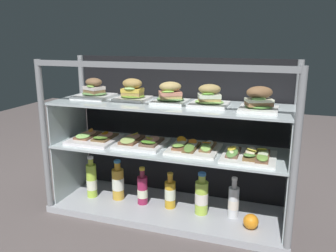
{
  "coord_description": "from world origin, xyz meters",
  "views": [
    {
      "loc": [
        0.58,
        -1.7,
        0.97
      ],
      "look_at": [
        0.0,
        0.0,
        0.51
      ],
      "focal_mm": 37.39,
      "sensor_mm": 36.0,
      "label": 1
    }
  ],
  "objects": [
    {
      "name": "juice_bottle_front_left_end",
      "position": [
        -0.15,
        -0.01,
        0.12
      ],
      "size": [
        0.06,
        0.06,
        0.22
      ],
      "color": "#A0224B",
      "rests_on": "case_base_deck"
    },
    {
      "name": "plated_roll_sandwich_far_left",
      "position": [
        -0.22,
        0.04,
        0.67
      ],
      "size": [
        0.17,
        0.17,
        0.12
      ],
      "color": "white",
      "rests_on": "shelf_upper_glass"
    },
    {
      "name": "case_base_deck",
      "position": [
        0.0,
        0.0,
        0.02
      ],
      "size": [
        1.31,
        0.43,
        0.04
      ],
      "primitive_type": "cube",
      "color": "#B1B4BC",
      "rests_on": "ground"
    },
    {
      "name": "juice_bottle_back_left",
      "position": [
        0.19,
        -0.01,
        0.13
      ],
      "size": [
        0.07,
        0.07,
        0.23
      ],
      "color": "#B4D949",
      "rests_on": "case_base_deck"
    },
    {
      "name": "case_frame",
      "position": [
        0.0,
        0.12,
        0.47
      ],
      "size": [
        1.31,
        0.43,
        0.86
      ],
      "color": "gray",
      "rests_on": "ground"
    },
    {
      "name": "shelf_upper_glass",
      "position": [
        0.0,
        0.0,
        0.62
      ],
      "size": [
        1.26,
        0.38,
        0.01
      ],
      "primitive_type": "cube",
      "color": "silver",
      "rests_on": "riser_upper_tier"
    },
    {
      "name": "ground_plane",
      "position": [
        0.0,
        0.0,
        -0.01
      ],
      "size": [
        6.0,
        6.0,
        0.02
      ],
      "primitive_type": "cube",
      "color": "#5E5352",
      "rests_on": "ground"
    },
    {
      "name": "open_sandwich_tray_far_right",
      "position": [
        -0.43,
        -0.02,
        0.41
      ],
      "size": [
        0.26,
        0.25,
        0.06
      ],
      "color": "white",
      "rests_on": "shelf_lower_glass"
    },
    {
      "name": "open_sandwich_tray_left_of_center",
      "position": [
        0.14,
        -0.0,
        0.41
      ],
      "size": [
        0.26,
        0.25,
        0.06
      ],
      "color": "white",
      "rests_on": "shelf_lower_glass"
    },
    {
      "name": "shelf_lower_glass",
      "position": [
        0.0,
        0.0,
        0.38
      ],
      "size": [
        1.26,
        0.38,
        0.01
      ],
      "primitive_type": "cube",
      "color": "silver",
      "rests_on": "riser_lower_tier"
    },
    {
      "name": "open_sandwich_tray_right_of_center",
      "position": [
        -0.15,
        -0.0,
        0.41
      ],
      "size": [
        0.26,
        0.25,
        0.06
      ],
      "color": "white",
      "rests_on": "shelf_lower_glass"
    },
    {
      "name": "riser_upper_tier",
      "position": [
        0.0,
        0.0,
        0.5
      ],
      "size": [
        1.24,
        0.36,
        0.23
      ],
      "color": "silver",
      "rests_on": "shelf_lower_glass"
    },
    {
      "name": "juice_bottle_back_right",
      "position": [
        0.36,
        0.01,
        0.12
      ],
      "size": [
        0.06,
        0.06,
        0.22
      ],
      "color": "white",
      "rests_on": "case_base_deck"
    },
    {
      "name": "riser_lower_tier",
      "position": [
        0.0,
        0.0,
        0.21
      ],
      "size": [
        1.24,
        0.36,
        0.34
      ],
      "color": "silver",
      "rests_on": "case_base_deck"
    },
    {
      "name": "juice_bottle_front_middle",
      "position": [
        -0.47,
        -0.02,
        0.14
      ],
      "size": [
        0.06,
        0.06,
        0.25
      ],
      "color": "#B0D943",
      "rests_on": "case_base_deck"
    },
    {
      "name": "plated_roll_sandwich_left_of_center",
      "position": [
        0.01,
        0.02,
        0.67
      ],
      "size": [
        0.17,
        0.17,
        0.11
      ],
      "color": "white",
      "rests_on": "shelf_upper_glass"
    },
    {
      "name": "orange_fruit_beside_bottles",
      "position": [
        0.46,
        -0.08,
        0.08
      ],
      "size": [
        0.08,
        0.08,
        0.08
      ],
      "primitive_type": "sphere",
      "color": "orange",
      "rests_on": "case_base_deck"
    },
    {
      "name": "juice_bottle_near_post",
      "position": [
        0.01,
        0.0,
        0.12
      ],
      "size": [
        0.06,
        0.06,
        0.2
      ],
      "color": "gold",
      "rests_on": "case_base_deck"
    },
    {
      "name": "open_sandwich_tray_center",
      "position": [
        0.43,
        -0.04,
        0.41
      ],
      "size": [
        0.26,
        0.25,
        0.06
      ],
      "color": "white",
      "rests_on": "shelf_lower_glass"
    },
    {
      "name": "plated_roll_sandwich_right_of_center",
      "position": [
        -0.46,
        0.04,
        0.67
      ],
      "size": [
        0.2,
        0.2,
        0.11
      ],
      "color": "white",
      "rests_on": "shelf_upper_glass"
    },
    {
      "name": "plated_roll_sandwich_mid_right",
      "position": [
        0.22,
        0.01,
        0.67
      ],
      "size": [
        0.19,
        0.19,
        0.11
      ],
      "color": "white",
      "rests_on": "shelf_upper_glass"
    },
    {
      "name": "juice_bottle_back_center",
      "position": [
        -0.31,
        0.01,
        0.14
      ],
      "size": [
        0.07,
        0.07,
        0.24
      ],
      "color": "gold",
      "rests_on": "case_base_deck"
    },
    {
      "name": "plated_roll_sandwich_near_right_corner",
      "position": [
        0.46,
        -0.03,
        0.67
      ],
      "size": [
        0.18,
        0.18,
        0.12
      ],
      "color": "white",
      "rests_on": "shelf_upper_glass"
    }
  ]
}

